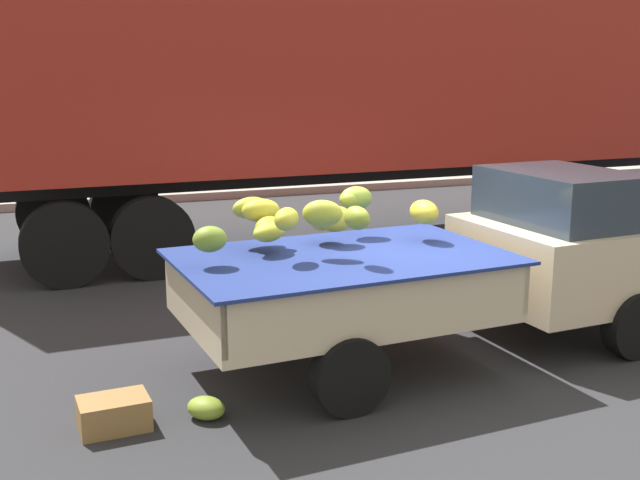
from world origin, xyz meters
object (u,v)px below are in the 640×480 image
pickup_truck (522,254)px  semi_trailer (362,78)px  produce_crate (114,413)px  fallen_banana_bunch_near_tailgate (206,408)px

pickup_truck → semi_trailer: bearing=81.3°
pickup_truck → produce_crate: 4.14m
pickup_truck → produce_crate: (-4.03, -0.59, -0.77)m
semi_trailer → fallen_banana_bunch_near_tailgate: bearing=-125.1°
pickup_truck → fallen_banana_bunch_near_tailgate: size_ratio=16.36×
pickup_truck → fallen_banana_bunch_near_tailgate: (-3.34, -0.67, -0.80)m
pickup_truck → produce_crate: pickup_truck is taller
semi_trailer → pickup_truck: bearing=-96.3°
semi_trailer → produce_crate: bearing=-130.0°
semi_trailer → produce_crate: semi_trailer is taller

